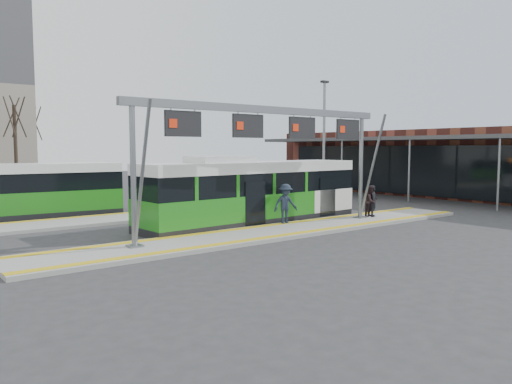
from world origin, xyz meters
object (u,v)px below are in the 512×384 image
passenger_a (373,201)px  passenger_b (371,201)px  hero_bus (253,193)px  gantry (271,132)px  passenger_c (285,204)px

passenger_a → passenger_b: 0.11m
passenger_a → passenger_b: (-0.09, 0.06, -0.00)m
hero_bus → passenger_a: (5.59, -2.71, -0.54)m
gantry → passenger_b: bearing=-0.1°
passenger_c → hero_bus: bearing=116.7°
gantry → passenger_c: (1.59, 0.85, -3.24)m
passenger_b → passenger_a: bearing=-47.3°
hero_bus → passenger_b: bearing=-28.9°
passenger_b → hero_bus: bearing=142.3°
gantry → passenger_a: gantry is taller
passenger_b → passenger_c: passenger_c is taller
passenger_a → passenger_c: (-5.10, 0.92, 0.12)m
passenger_b → gantry: bearing=167.9°
gantry → passenger_b: gantry is taller
hero_bus → passenger_c: size_ratio=6.53×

